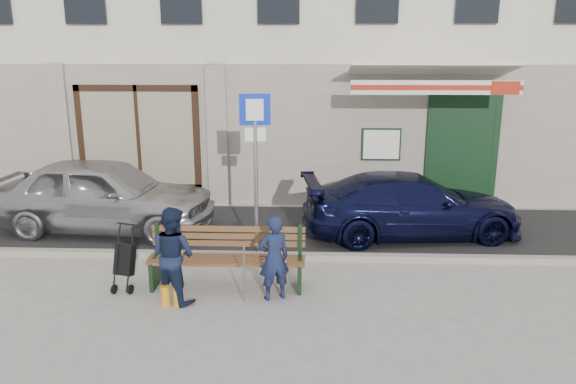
# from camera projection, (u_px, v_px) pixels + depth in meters

# --- Properties ---
(ground) EXTENTS (80.00, 80.00, 0.00)m
(ground) POSITION_uv_depth(u_px,v_px,m) (261.00, 297.00, 8.36)
(ground) COLOR #9E9991
(ground) RESTS_ON ground
(asphalt_lane) EXTENTS (60.00, 3.20, 0.01)m
(asphalt_lane) POSITION_uv_depth(u_px,v_px,m) (274.00, 230.00, 11.34)
(asphalt_lane) COLOR #282828
(asphalt_lane) RESTS_ON ground
(curb) EXTENTS (60.00, 0.18, 0.12)m
(curb) POSITION_uv_depth(u_px,v_px,m) (269.00, 256.00, 9.79)
(curb) COLOR #9E9384
(curb) RESTS_ON ground
(car_silver) EXTENTS (4.49, 2.11, 1.48)m
(car_silver) POSITION_uv_depth(u_px,v_px,m) (104.00, 195.00, 11.13)
(car_silver) COLOR #AEADB2
(car_silver) RESTS_ON ground
(car_navy) EXTENTS (4.40, 2.25, 1.22)m
(car_navy) POSITION_uv_depth(u_px,v_px,m) (412.00, 205.00, 10.88)
(car_navy) COLOR black
(car_navy) RESTS_ON ground
(parking_sign) EXTENTS (0.53, 0.10, 2.84)m
(parking_sign) POSITION_uv_depth(u_px,v_px,m) (255.00, 148.00, 9.56)
(parking_sign) COLOR gray
(parking_sign) RESTS_ON ground
(bench) EXTENTS (2.40, 1.17, 0.98)m
(bench) POSITION_uv_depth(u_px,v_px,m) (224.00, 259.00, 8.60)
(bench) COLOR brown
(bench) RESTS_ON ground
(man) EXTENTS (0.55, 0.47, 1.28)m
(man) POSITION_uv_depth(u_px,v_px,m) (274.00, 258.00, 8.16)
(man) COLOR #161D3D
(man) RESTS_ON ground
(woman) EXTENTS (0.87, 0.81, 1.43)m
(woman) POSITION_uv_depth(u_px,v_px,m) (173.00, 255.00, 8.08)
(woman) COLOR #131B35
(woman) RESTS_ON ground
(stroller) EXTENTS (0.36, 0.46, 1.01)m
(stroller) POSITION_uv_depth(u_px,v_px,m) (125.00, 261.00, 8.55)
(stroller) COLOR black
(stroller) RESTS_ON ground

